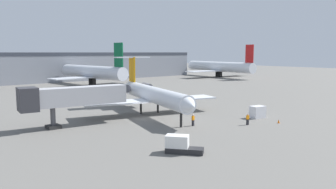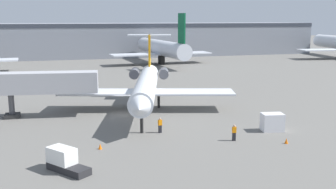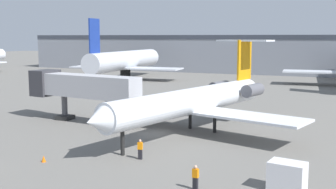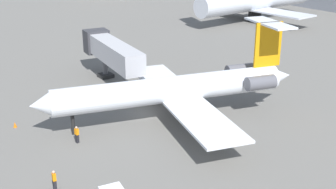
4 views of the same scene
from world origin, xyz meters
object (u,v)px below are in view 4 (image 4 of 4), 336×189
Objects in this scene: traffic_cone_mid at (15,125)px; parked_airliner_west_mid at (255,1)px; ground_crew_loader at (54,180)px; ground_crew_marshaller at (77,134)px; regional_jet at (179,88)px; jet_bridge at (110,50)px.

traffic_cone_mid is 0.02× the size of parked_airliner_west_mid.
ground_crew_loader is at bearing -57.16° from parked_airliner_west_mid.
ground_crew_marshaller is 65.78m from parked_airliner_west_mid.
parked_airliner_west_mid reaches higher than ground_crew_loader.
regional_jet is 0.86× the size of parked_airliner_west_mid.
ground_crew_marshaller is at bearing 144.06° from ground_crew_loader.
regional_jet is 15.12m from jet_bridge.
jet_bridge is 27.87× the size of traffic_cone_mid.
parked_airliner_west_mid is at bearing 113.44° from traffic_cone_mid.
traffic_cone_mid is at bearing -64.05° from jet_bridge.
ground_crew_marshaller is 1.00× the size of ground_crew_loader.
ground_crew_marshaller is (14.13, -11.09, -3.43)m from jet_bridge.
regional_jet is 56.89m from parked_airliner_west_mid.
ground_crew_marshaller is at bearing -38.13° from jet_bridge.
parked_airliner_west_mid reaches higher than ground_crew_marshaller.
traffic_cone_mid is (-7.85, -15.00, -3.26)m from regional_jet.
ground_crew_loader reaches higher than traffic_cone_mid.
ground_crew_marshaller and ground_crew_loader have the same top height.
regional_jet is at bearing 0.37° from jet_bridge.
jet_bridge reaches higher than ground_crew_marshaller.
jet_bridge is at bearing 115.95° from traffic_cone_mid.
jet_bridge is 26.29m from ground_crew_loader.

